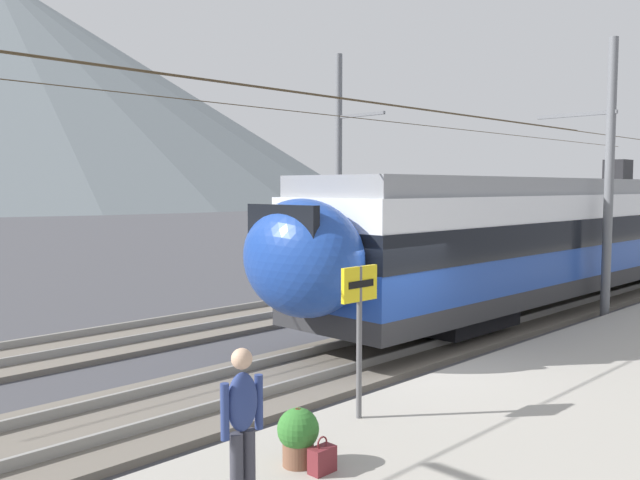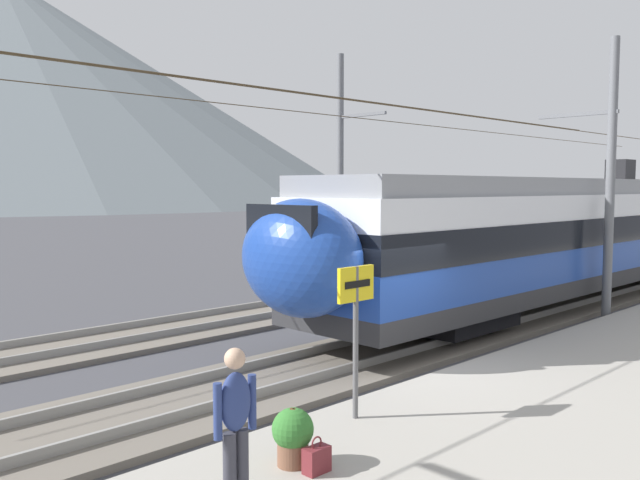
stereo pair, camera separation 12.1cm
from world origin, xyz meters
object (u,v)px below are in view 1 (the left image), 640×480
object	(u,v)px
train_near_platform	(565,233)
platform_sign	(359,307)
catenary_mast_far_side	(341,169)
passenger_walking	(242,420)
potted_plant_platform_edge	(298,433)
catenary_mast_mid	(604,175)
handbag_beside_passenger	(322,459)
train_far_track	(583,215)

from	to	relation	value
train_near_platform	platform_sign	bearing A→B (deg)	-167.40
train_near_platform	catenary_mast_far_side	size ratio (longest dim) A/B	0.60
catenary_mast_far_side	platform_sign	distance (m)	14.01
passenger_walking	platform_sign	bearing A→B (deg)	18.46
train_near_platform	potted_plant_platform_edge	distance (m)	14.86
passenger_walking	potted_plant_platform_edge	world-z (taller)	passenger_walking
train_near_platform	platform_sign	size ratio (longest dim) A/B	10.76
catenary_mast_mid	handbag_beside_passenger	xyz separation A→B (m)	(-12.66, -1.96, -3.48)
train_far_track	handbag_beside_passenger	distance (m)	28.67
platform_sign	catenary_mast_mid	bearing A→B (deg)	5.37
train_near_platform	platform_sign	world-z (taller)	train_near_platform
catenary_mast_mid	platform_sign	xyz separation A→B (m)	(-10.98, -1.03, -2.02)
train_near_platform	train_far_track	world-z (taller)	same
catenary_mast_mid	platform_sign	world-z (taller)	catenary_mast_mid
catenary_mast_far_side	handbag_beside_passenger	world-z (taller)	catenary_mast_far_side
train_far_track	potted_plant_platform_edge	world-z (taller)	train_far_track
catenary_mast_mid	platform_sign	bearing A→B (deg)	-174.63
platform_sign	train_far_track	bearing A→B (deg)	17.16
catenary_mast_far_side	passenger_walking	distance (m)	16.87
potted_plant_platform_edge	train_far_track	bearing A→B (deg)	17.25
train_near_platform	catenary_mast_mid	distance (m)	2.98
train_far_track	platform_sign	size ratio (longest dim) A/B	11.39
train_near_platform	handbag_beside_passenger	world-z (taller)	train_near_platform
handbag_beside_passenger	train_near_platform	bearing A→B (deg)	14.69
catenary_mast_mid	platform_sign	distance (m)	11.21
train_near_platform	train_far_track	distance (m)	13.85
catenary_mast_far_side	train_near_platform	bearing A→B (deg)	-68.00
catenary_mast_far_side	passenger_walking	xyz separation A→B (m)	(-12.76, -10.61, -3.01)
train_far_track	potted_plant_platform_edge	distance (m)	28.60
platform_sign	handbag_beside_passenger	distance (m)	2.42
catenary_mast_far_side	handbag_beside_passenger	distance (m)	16.13
train_far_track	passenger_walking	world-z (taller)	train_far_track
train_far_track	potted_plant_platform_edge	xyz separation A→B (m)	(-27.28, -8.47, -1.54)
catenary_mast_far_side	potted_plant_platform_edge	world-z (taller)	catenary_mast_far_side
catenary_mast_mid	catenary_mast_far_side	distance (m)	8.69
train_near_platform	platform_sign	distance (m)	12.96
train_near_platform	catenary_mast_mid	bearing A→B (deg)	-132.80
train_near_platform	handbag_beside_passenger	size ratio (longest dim) A/B	54.46
potted_plant_platform_edge	platform_sign	bearing A→B (deg)	18.47
handbag_beside_passenger	passenger_walking	bearing A→B (deg)	-178.50
train_far_track	catenary_mast_mid	distance (m)	16.18
train_near_platform	platform_sign	xyz separation A→B (m)	(-12.64, -2.83, -0.32)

